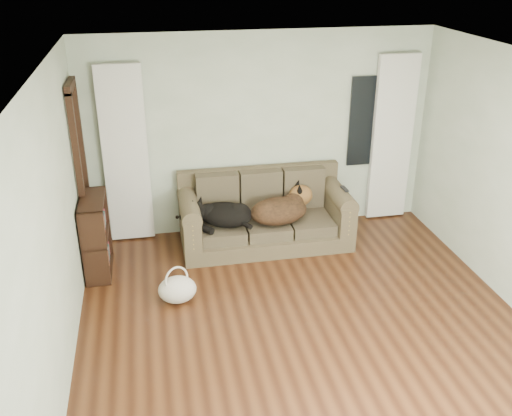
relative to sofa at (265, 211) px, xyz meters
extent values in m
plane|color=#351A0D|center=(0.03, -1.97, -0.45)|extent=(5.00, 5.00, 0.00)
plane|color=white|center=(0.03, -1.97, 2.15)|extent=(5.00, 5.00, 0.00)
cube|color=beige|center=(0.03, 0.53, 0.85)|extent=(4.50, 0.04, 2.60)
cube|color=beige|center=(-2.22, -1.97, 0.85)|extent=(0.04, 5.00, 2.60)
cube|color=white|center=(-1.67, 0.45, 0.70)|extent=(0.55, 0.08, 2.25)
cube|color=white|center=(1.83, 0.45, 0.70)|extent=(0.55, 0.08, 2.25)
cube|color=black|center=(1.48, 0.50, 0.95)|extent=(0.50, 0.03, 1.20)
cube|color=black|center=(-2.17, 0.07, 0.60)|extent=(0.07, 0.60, 2.10)
cube|color=#403A1F|center=(0.00, 0.00, 0.00)|extent=(2.13, 0.92, 0.87)
ellipsoid|color=black|center=(-0.56, -0.08, 0.03)|extent=(0.81, 0.71, 0.29)
ellipsoid|color=black|center=(0.19, -0.10, 0.04)|extent=(0.88, 0.70, 0.34)
cube|color=black|center=(0.99, -0.13, 0.28)|extent=(0.06, 0.20, 0.02)
ellipsoid|color=silver|center=(-1.20, -1.14, -0.29)|extent=(0.45, 0.37, 0.30)
cube|color=black|center=(-2.06, -0.30, 0.05)|extent=(0.30, 0.75, 0.92)
camera|label=1|loc=(-1.37, -6.39, 3.05)|focal=40.00mm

